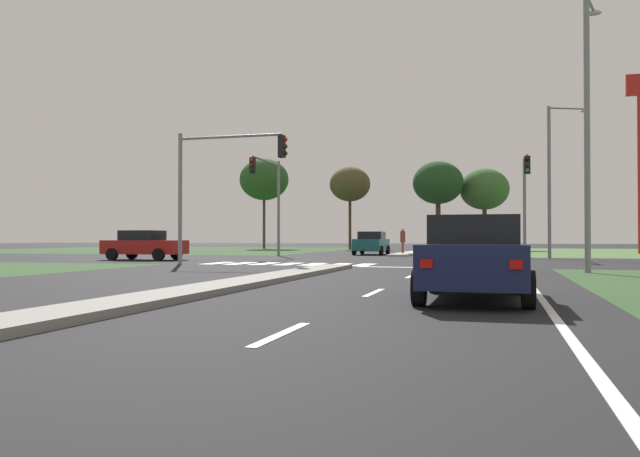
{
  "coord_description": "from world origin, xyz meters",
  "views": [
    {
      "loc": [
        6.03,
        -2.0,
        1.17
      ],
      "look_at": [
        -2.3,
        27.68,
        1.63
      ],
      "focal_mm": 35.4,
      "sensor_mm": 36.0,
      "label": 1
    }
  ],
  "objects": [
    {
      "name": "car_navy_second",
      "position": [
        5.63,
        10.34,
        0.81
      ],
      "size": [
        2.01,
        4.52,
        1.58
      ],
      "color": "#161E47",
      "rests_on": "ground"
    },
    {
      "name": "treeline_second",
      "position": [
        -8.37,
        60.58,
        6.63
      ],
      "size": [
        4.15,
        4.15,
        8.42
      ],
      "color": "#423323",
      "rests_on": "ground"
    },
    {
      "name": "traffic_signal_far_left",
      "position": [
        -7.6,
        34.92,
        4.22
      ],
      "size": [
        0.32,
        4.86,
        6.15
      ],
      "color": "gray",
      "rests_on": "ground"
    },
    {
      "name": "stop_bar_near",
      "position": [
        3.8,
        23.0,
        0.01
      ],
      "size": [
        6.4,
        0.5,
        0.01
      ],
      "primitive_type": "cube",
      "color": "silver",
      "rests_on": "ground"
    },
    {
      "name": "treeline_third",
      "position": [
        0.62,
        59.2,
        6.43
      ],
      "size": [
        4.83,
        4.83,
        8.53
      ],
      "color": "#423323",
      "rests_on": "ground"
    },
    {
      "name": "lane_dash_second",
      "position": [
        3.5,
        11.26,
        0.01
      ],
      "size": [
        0.14,
        2.0,
        0.01
      ],
      "primitive_type": "cube",
      "color": "silver",
      "rests_on": "ground"
    },
    {
      "name": "crosswalk_bar_second",
      "position": [
        -5.25,
        24.8,
        0.01
      ],
      "size": [
        0.7,
        2.8,
        0.01
      ],
      "primitive_type": "cube",
      "color": "silver",
      "rests_on": "ground"
    },
    {
      "name": "fastfood_pole_sign",
      "position": [
        16.29,
        49.49,
        9.62
      ],
      "size": [
        1.8,
        0.4,
        13.39
      ],
      "color": "red",
      "rests_on": "ground"
    },
    {
      "name": "street_lamp_second",
      "position": [
        9.01,
        20.93,
        5.24
      ],
      "size": [
        0.82,
        1.79,
        9.46
      ],
      "color": "gray",
      "rests_on": "ground"
    },
    {
      "name": "treeline_near",
      "position": [
        -18.34,
        62.27,
        7.52
      ],
      "size": [
        5.32,
        5.32,
        9.8
      ],
      "color": "#423323",
      "rests_on": "ground"
    },
    {
      "name": "grass_verge_far_left",
      "position": [
        -25.5,
        54.5,
        0.0
      ],
      "size": [
        35.0,
        35.0,
        0.01
      ],
      "primitive_type": "cube",
      "color": "#2D4C28",
      "rests_on": "ground"
    },
    {
      "name": "car_teal_fifth",
      "position": [
        -2.4,
        41.34,
        0.82
      ],
      "size": [
        2.09,
        4.2,
        1.61
      ],
      "rotation": [
        0.0,
        0.0,
        3.14
      ],
      "color": "#19565B",
      "rests_on": "ground"
    },
    {
      "name": "crosswalk_bar_seventh",
      "position": [
        0.5,
        24.8,
        0.01
      ],
      "size": [
        0.7,
        2.8,
        0.01
      ],
      "primitive_type": "cube",
      "color": "silver",
      "rests_on": "ground"
    },
    {
      "name": "traffic_signal_near_left",
      "position": [
        -5.76,
        23.4,
        4.05
      ],
      "size": [
        5.15,
        0.32,
        5.85
      ],
      "color": "gray",
      "rests_on": "ground"
    },
    {
      "name": "ground_plane",
      "position": [
        0.0,
        30.0,
        0.0
      ],
      "size": [
        200.0,
        200.0,
        0.0
      ],
      "primitive_type": "plane",
      "color": "black"
    },
    {
      "name": "street_lamp_third",
      "position": [
        9.19,
        36.78,
        4.97
      ],
      "size": [
        2.46,
        1.13,
        8.82
      ],
      "color": "gray",
      "rests_on": "ground"
    },
    {
      "name": "median_island_near",
      "position": [
        0.0,
        11.0,
        0.07
      ],
      "size": [
        1.2,
        22.0,
        0.14
      ],
      "primitive_type": "cube",
      "color": "gray",
      "rests_on": "ground"
    },
    {
      "name": "car_maroon_near",
      "position": [
        5.54,
        20.11,
        0.8
      ],
      "size": [
        2.03,
        4.36,
        1.57
      ],
      "color": "maroon",
      "rests_on": "ground"
    },
    {
      "name": "lane_dash_near",
      "position": [
        3.5,
        5.26,
        0.01
      ],
      "size": [
        0.14,
        2.0,
        0.01
      ],
      "primitive_type": "cube",
      "color": "silver",
      "rests_on": "ground"
    },
    {
      "name": "lane_dash_third",
      "position": [
        3.5,
        17.26,
        0.01
      ],
      "size": [
        0.14,
        2.0,
        0.01
      ],
      "primitive_type": "cube",
      "color": "silver",
      "rests_on": "ground"
    },
    {
      "name": "crosswalk_bar_fifth",
      "position": [
        -1.8,
        24.8,
        0.01
      ],
      "size": [
        0.7,
        2.8,
        0.01
      ],
      "primitive_type": "cube",
      "color": "silver",
      "rests_on": "ground"
    },
    {
      "name": "crosswalk_bar_third",
      "position": [
        -4.1,
        24.8,
        0.01
      ],
      "size": [
        0.7,
        2.8,
        0.01
      ],
      "primitive_type": "cube",
      "color": "silver",
      "rests_on": "ground"
    },
    {
      "name": "median_island_far",
      "position": [
        0.0,
        55.0,
        0.07
      ],
      "size": [
        1.2,
        36.0,
        0.14
      ],
      "primitive_type": "cube",
      "color": "#ADA89E",
      "rests_on": "ground"
    },
    {
      "name": "car_red_third",
      "position": [
        -12.02,
        27.7,
        0.8
      ],
      "size": [
        4.3,
        2.08,
        1.57
      ],
      "rotation": [
        0.0,
        0.0,
        -1.57
      ],
      "color": "#A31919",
      "rests_on": "ground"
    },
    {
      "name": "crosswalk_bar_fourth",
      "position": [
        -2.95,
        24.8,
        0.01
      ],
      "size": [
        0.7,
        2.8,
        0.01
      ],
      "primitive_type": "cube",
      "color": "silver",
      "rests_on": "ground"
    },
    {
      "name": "crosswalk_bar_sixth",
      "position": [
        -0.65,
        24.8,
        0.01
      ],
      "size": [
        0.7,
        2.8,
        0.01
      ],
      "primitive_type": "cube",
      "color": "silver",
      "rests_on": "ground"
    },
    {
      "name": "edge_line_right",
      "position": [
        6.85,
        12.0,
        0.01
      ],
      "size": [
        0.14,
        24.0,
        0.01
      ],
      "primitive_type": "cube",
      "color": "silver",
      "rests_on": "ground"
    },
    {
      "name": "treeline_fourth",
      "position": [
        4.9,
        61.49,
        5.91
      ],
      "size": [
        4.75,
        4.75,
        7.96
      ],
      "color": "#423323",
      "rests_on": "ground"
    },
    {
      "name": "crosswalk_bar_near",
      "position": [
        -6.4,
        24.8,
        0.01
      ],
      "size": [
        0.7,
        2.8,
        0.01
      ],
      "primitive_type": "cube",
      "color": "silver",
      "rests_on": "ground"
    },
    {
      "name": "pedestrian_at_median",
      "position": [
        -0.11,
        40.67,
        1.17
      ],
      "size": [
        0.34,
        0.34,
        1.7
      ],
      "rotation": [
        0.0,
        0.0,
        2.44
      ],
      "color": "maroon",
      "rests_on": "median_island_far"
    },
    {
      "name": "traffic_signal_far_right",
      "position": [
        7.6,
        35.26,
        3.95
      ],
      "size": [
        0.32,
        3.89,
        5.82
      ],
      "color": "gray",
      "rests_on": "ground"
    }
  ]
}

